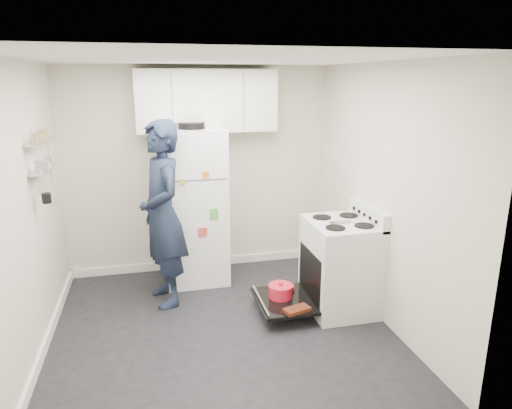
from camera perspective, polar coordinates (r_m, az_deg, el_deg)
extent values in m
cube|color=black|center=(4.60, -4.34, -15.24)|extent=(3.20, 3.20, 0.01)
cube|color=white|center=(3.96, -5.10, 17.68)|extent=(3.20, 3.20, 0.01)
cube|color=beige|center=(5.65, -7.17, 4.16)|extent=(3.20, 0.01, 2.50)
cube|color=beige|center=(2.62, 0.72, -9.13)|extent=(3.20, 0.01, 2.50)
cube|color=beige|center=(4.19, -26.88, -1.38)|extent=(0.01, 3.20, 2.50)
cube|color=beige|center=(4.61, 15.37, 1.18)|extent=(0.01, 3.20, 2.50)
cube|color=white|center=(4.64, -24.85, -15.70)|extent=(0.03, 3.20, 0.10)
cube|color=white|center=(5.98, -6.77, -7.21)|extent=(3.20, 0.03, 0.10)
cube|color=silver|center=(4.85, 10.45, -7.69)|extent=(0.65, 0.76, 0.92)
cube|color=black|center=(4.84, 9.64, -8.43)|extent=(0.53, 0.60, 0.52)
cube|color=orange|center=(4.95, 12.56, -8.06)|extent=(0.02, 0.56, 0.46)
cylinder|color=black|center=(4.94, 10.09, -10.28)|extent=(0.34, 0.34, 0.02)
cube|color=silver|center=(4.78, 13.90, -1.20)|extent=(0.08, 0.76, 0.18)
cube|color=silver|center=(4.68, 10.73, -2.33)|extent=(0.65, 0.76, 0.03)
cube|color=#B2B2B7|center=(4.61, 10.43, -2.14)|extent=(0.22, 0.03, 0.01)
cube|color=black|center=(4.78, 3.51, -11.92)|extent=(0.55, 0.70, 0.03)
cylinder|color=#B2B2B7|center=(4.71, 0.60, -11.85)|extent=(0.02, 0.66, 0.02)
cylinder|color=red|center=(4.79, 3.10, -10.85)|extent=(0.25, 0.25, 0.12)
cylinder|color=red|center=(4.76, 3.11, -10.12)|extent=(0.26, 0.26, 0.02)
sphere|color=red|center=(4.75, 3.11, -9.82)|extent=(0.04, 0.04, 0.04)
cube|color=maroon|center=(4.56, 5.14, -12.96)|extent=(0.29, 0.20, 0.04)
cube|color=maroon|center=(4.99, 3.28, -10.29)|extent=(0.29, 0.20, 0.04)
cube|color=white|center=(5.38, -7.72, -0.23)|extent=(0.72, 0.70, 1.80)
cube|color=#4C4C4C|center=(4.95, -7.46, 3.03)|extent=(0.68, 0.01, 0.01)
cube|color=#B2B2B7|center=(4.89, -10.76, 4.17)|extent=(0.03, 0.03, 0.20)
cube|color=#B2B2B7|center=(4.98, -10.53, -0.57)|extent=(0.03, 0.03, 0.55)
cylinder|color=black|center=(5.21, -8.09, 9.75)|extent=(0.30, 0.30, 0.07)
cube|color=#AFBB2C|center=(4.93, -9.19, 2.80)|extent=(0.06, 0.01, 0.06)
cube|color=#C64038|center=(5.10, -6.67, -3.44)|extent=(0.10, 0.01, 0.10)
cube|color=green|center=(5.06, -5.28, -1.19)|extent=(0.09, 0.01, 0.12)
cube|color=orange|center=(4.94, -6.33, 3.76)|extent=(0.07, 0.01, 0.07)
cube|color=silver|center=(5.39, -6.19, 12.77)|extent=(1.60, 0.33, 0.70)
cube|color=#B2B2B7|center=(4.54, -25.34, 7.13)|extent=(0.14, 0.60, 0.02)
cube|color=#B2B2B7|center=(4.58, -24.98, 4.04)|extent=(0.14, 0.60, 0.02)
cylinder|color=black|center=(4.45, -24.71, 0.72)|extent=(0.08, 0.08, 0.09)
imported|color=#182136|center=(4.84, -11.60, -1.24)|extent=(0.62, 0.80, 1.96)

